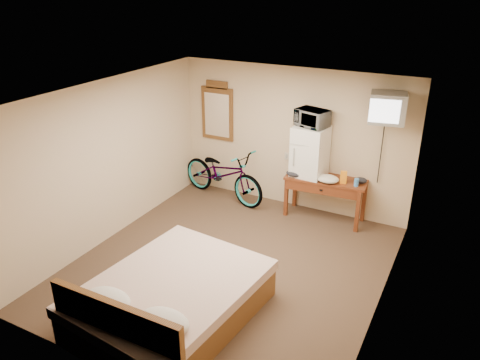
{
  "coord_description": "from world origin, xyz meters",
  "views": [
    {
      "loc": [
        2.77,
        -5.0,
        3.86
      ],
      "look_at": [
        -0.17,
        0.66,
        1.07
      ],
      "focal_mm": 35.0,
      "sensor_mm": 36.0,
      "label": 1
    }
  ],
  "objects_px": {
    "blue_cup": "(356,182)",
    "bicycle": "(223,173)",
    "microwave": "(312,118)",
    "wall_mirror": "(217,112)",
    "bed": "(169,301)",
    "crt_television": "(388,108)",
    "desk": "(325,186)",
    "mini_fridge": "(310,151)"
  },
  "relations": [
    {
      "from": "microwave",
      "to": "wall_mirror",
      "type": "bearing_deg",
      "value": -170.15
    },
    {
      "from": "desk",
      "to": "mini_fridge",
      "type": "height_order",
      "value": "mini_fridge"
    },
    {
      "from": "bicycle",
      "to": "bed",
      "type": "xyz_separation_m",
      "value": [
        1.12,
        -3.32,
        -0.2
      ]
    },
    {
      "from": "bicycle",
      "to": "wall_mirror",
      "type": "bearing_deg",
      "value": 54.26
    },
    {
      "from": "wall_mirror",
      "to": "bed",
      "type": "height_order",
      "value": "wall_mirror"
    },
    {
      "from": "wall_mirror",
      "to": "bed",
      "type": "distance_m",
      "value": 4.1
    },
    {
      "from": "microwave",
      "to": "bicycle",
      "type": "relative_size",
      "value": 0.27
    },
    {
      "from": "crt_television",
      "to": "bed",
      "type": "xyz_separation_m",
      "value": [
        -1.67,
        -3.39,
        -1.77
      ]
    },
    {
      "from": "blue_cup",
      "to": "bed",
      "type": "bearing_deg",
      "value": -112.09
    },
    {
      "from": "microwave",
      "to": "bed",
      "type": "xyz_separation_m",
      "value": [
        -0.5,
        -3.41,
        -1.46
      ]
    },
    {
      "from": "crt_television",
      "to": "desk",
      "type": "bearing_deg",
      "value": -178.62
    },
    {
      "from": "desk",
      "to": "wall_mirror",
      "type": "bearing_deg",
      "value": 173.02
    },
    {
      "from": "crt_television",
      "to": "bicycle",
      "type": "xyz_separation_m",
      "value": [
        -2.79,
        -0.07,
        -1.57
      ]
    },
    {
      "from": "desk",
      "to": "crt_television",
      "type": "height_order",
      "value": "crt_television"
    },
    {
      "from": "crt_television",
      "to": "blue_cup",
      "type": "bearing_deg",
      "value": -167.14
    },
    {
      "from": "crt_television",
      "to": "wall_mirror",
      "type": "height_order",
      "value": "crt_television"
    },
    {
      "from": "mini_fridge",
      "to": "bicycle",
      "type": "bearing_deg",
      "value": -176.86
    },
    {
      "from": "mini_fridge",
      "to": "wall_mirror",
      "type": "height_order",
      "value": "wall_mirror"
    },
    {
      "from": "wall_mirror",
      "to": "bed",
      "type": "xyz_separation_m",
      "value": [
        1.41,
        -3.64,
        -1.27
      ]
    },
    {
      "from": "mini_fridge",
      "to": "bicycle",
      "type": "distance_m",
      "value": 1.77
    },
    {
      "from": "desk",
      "to": "bicycle",
      "type": "distance_m",
      "value": 1.95
    },
    {
      "from": "bicycle",
      "to": "microwave",
      "type": "bearing_deg",
      "value": -74.07
    },
    {
      "from": "mini_fridge",
      "to": "blue_cup",
      "type": "bearing_deg",
      "value": -6.2
    },
    {
      "from": "microwave",
      "to": "wall_mirror",
      "type": "height_order",
      "value": "wall_mirror"
    },
    {
      "from": "mini_fridge",
      "to": "bed",
      "type": "relative_size",
      "value": 0.36
    },
    {
      "from": "blue_cup",
      "to": "bed",
      "type": "relative_size",
      "value": 0.05
    },
    {
      "from": "mini_fridge",
      "to": "microwave",
      "type": "distance_m",
      "value": 0.57
    },
    {
      "from": "blue_cup",
      "to": "bicycle",
      "type": "height_order",
      "value": "bicycle"
    },
    {
      "from": "microwave",
      "to": "crt_television",
      "type": "xyz_separation_m",
      "value": [
        1.16,
        -0.02,
        0.31
      ]
    },
    {
      "from": "microwave",
      "to": "bed",
      "type": "distance_m",
      "value": 3.74
    },
    {
      "from": "desk",
      "to": "blue_cup",
      "type": "distance_m",
      "value": 0.56
    },
    {
      "from": "crt_television",
      "to": "bed",
      "type": "relative_size",
      "value": 0.27
    },
    {
      "from": "crt_television",
      "to": "bed",
      "type": "height_order",
      "value": "crt_television"
    },
    {
      "from": "blue_cup",
      "to": "crt_television",
      "type": "relative_size",
      "value": 0.2
    },
    {
      "from": "crt_television",
      "to": "bicycle",
      "type": "bearing_deg",
      "value": -178.53
    },
    {
      "from": "bicycle",
      "to": "blue_cup",
      "type": "bearing_deg",
      "value": -77.27
    },
    {
      "from": "blue_cup",
      "to": "crt_television",
      "type": "bearing_deg",
      "value": 12.86
    },
    {
      "from": "mini_fridge",
      "to": "desk",
      "type": "bearing_deg",
      "value": -6.93
    },
    {
      "from": "mini_fridge",
      "to": "crt_television",
      "type": "distance_m",
      "value": 1.46
    },
    {
      "from": "mini_fridge",
      "to": "microwave",
      "type": "xyz_separation_m",
      "value": [
        0.0,
        0.0,
        0.57
      ]
    },
    {
      "from": "microwave",
      "to": "wall_mirror",
      "type": "distance_m",
      "value": 1.94
    },
    {
      "from": "bed",
      "to": "mini_fridge",
      "type": "bearing_deg",
      "value": 81.58
    }
  ]
}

